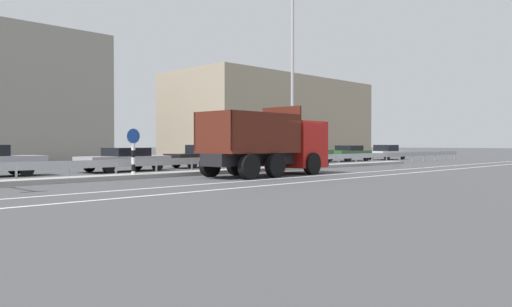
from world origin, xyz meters
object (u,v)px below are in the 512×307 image
Objects in this scene: street_lamp_1 at (294,73)px; parked_car_8 at (386,152)px; dump_truck at (278,148)px; parked_car_5 at (264,155)px; median_road_sign at (133,153)px; parked_car_7 at (348,153)px; parked_car_3 at (125,159)px; parked_car_6 at (310,153)px; parked_car_4 at (204,156)px.

parked_car_8 is (19.47, 5.30, -4.82)m from street_lamp_1.
dump_truck is 10.66m from parked_car_5.
parked_car_8 is (29.90, 5.26, -0.40)m from median_road_sign.
parked_car_5 is 0.99× the size of parked_car_8.
median_road_sign is 0.49× the size of parked_car_7.
parked_car_3 is 1.24× the size of parked_car_6.
parked_car_3 is at bearing -91.70° from parked_car_5.
parked_car_3 is at bearing 63.10° from median_road_sign.
parked_car_4 is (5.92, 0.65, 0.05)m from parked_car_3.
median_road_sign is 10.07m from parked_car_4.
parked_car_6 is at bearing 16.11° from median_road_sign.
parked_car_6 is (12.59, 8.08, -0.54)m from dump_truck.
parked_car_4 is 1.15× the size of parked_car_8.
median_road_sign reaches higher than parked_car_3.
parked_car_7 reaches higher than parked_car_3.
median_road_sign is at bearing -75.67° from parked_car_6.
street_lamp_1 is at bearing -72.61° from parked_car_8.
parked_car_5 is at bearing 95.52° from parked_car_7.
median_road_sign is at bearing -77.87° from parked_car_8.
median_road_sign is 0.44× the size of parked_car_4.
dump_truck reaches higher than parked_car_5.
parked_car_7 is 1.02× the size of parked_car_8.
parked_car_6 reaches higher than parked_car_3.
parked_car_7 is at bearing -90.30° from parked_car_8.
parked_car_6 is (10.31, -0.13, 0.03)m from parked_car_4.
median_road_sign is at bearing 106.41° from parked_car_7.
median_road_sign is 24.70m from parked_car_7.
parked_car_8 is at bearing -90.75° from parked_car_4.
parked_car_3 is at bearing 95.16° from parked_car_7.
dump_truck is at bearing -156.96° from parked_car_3.
parked_car_8 is at bearing 9.98° from median_road_sign.
parked_car_6 reaches higher than parked_car_5.
parked_car_4 is at bearing 162.25° from dump_truck.
parked_car_7 is at bearing 89.02° from parked_car_5.
parked_car_4 is 21.50m from parked_car_8.
street_lamp_1 is 2.40× the size of parked_car_8.
parked_car_5 is (13.35, 5.14, -0.40)m from median_road_sign.
parked_car_4 reaches higher than parked_car_3.
median_road_sign is 30.36m from parked_car_8.
parked_car_3 is at bearing -156.53° from dump_truck.
parked_car_4 is 15.68m from parked_car_7.
parked_car_4 reaches higher than parked_car_5.
median_road_sign is 0.21× the size of street_lamp_1.
dump_truck reaches higher than parked_car_7.
parked_car_6 is at bearing 120.48° from dump_truck.
parked_car_5 is at bearing 60.63° from street_lamp_1.
parked_car_7 is (5.37, 0.11, -0.05)m from parked_car_6.
dump_truck is 14.97m from parked_car_6.
parked_car_7 is (17.96, 8.18, -0.59)m from dump_truck.
parked_car_8 is (23.78, 7.94, -0.59)m from dump_truck.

